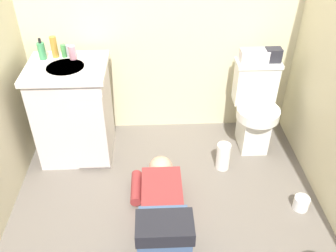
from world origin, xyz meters
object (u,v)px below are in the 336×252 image
Objects in this scene: vanity_cabinet at (74,111)px; bottle_green at (64,51)px; toiletry_bag at (273,55)px; soap_dispenser at (42,51)px; person_plumber at (162,212)px; tissue_box at (254,56)px; faucet at (68,51)px; bottle_pink at (72,53)px; bottle_amber at (54,47)px; paper_towel_roll at (223,156)px; toilet at (255,108)px; toilet_paper_roll at (301,203)px.

bottle_green is (-0.04, 0.15, 0.45)m from vanity_cabinet.
soap_dispenser is at bearing -179.24° from toiletry_bag.
person_plumber is (0.68, -0.86, -0.24)m from vanity_cabinet.
tissue_box is at bearing 5.92° from vanity_cabinet.
vanity_cabinet is at bearing -33.10° from soap_dispenser.
toiletry_bag is at bearing 47.85° from person_plumber.
faucet is 0.05m from bottle_pink.
vanity_cabinet is at bearing -76.76° from bottle_green.
paper_towel_roll is at bearing -17.90° from bottle_amber.
tissue_box is 1.64m from soap_dispenser.
bottle_pink is at bearing 177.77° from toilet.
faucet is 2.07m from toilet_paper_roll.
soap_dispenser is 1.63m from paper_towel_roll.
bottle_pink reaches higher than bottle_green.
vanity_cabinet is 7.45× the size of toilet_paper_roll.
tissue_box is at bearing 58.12° from paper_towel_roll.
soap_dispenser is (-0.87, 0.99, 0.71)m from person_plumber.
vanity_cabinet is 3.50× the size of paper_towel_roll.
toiletry_bag is 0.75× the size of soap_dispenser.
toiletry_bag is at bearing 0.76° from soap_dispenser.
toiletry_bag reaches higher than vanity_cabinet.
toiletry_bag is at bearing 5.37° from vanity_cabinet.
bottle_green is at bearing 151.92° from bottle_pink.
bottle_amber reaches higher than tissue_box.
person_plumber is 0.79m from paper_towel_roll.
person_plumber is at bearing -132.15° from toiletry_bag.
toilet_paper_roll is (1.69, -0.72, -0.37)m from vanity_cabinet.
bottle_green reaches higher than toiletry_bag.
paper_towel_roll is at bearing -133.20° from toilet.
toilet reaches higher than toilet_paper_roll.
toilet is 1.61m from bottle_green.
vanity_cabinet is 8.20× the size of faucet.
paper_towel_roll is at bearing -18.71° from bottle_green.
bottle_pink is (-1.41, -0.03, 0.07)m from tissue_box.
soap_dispenser reaches higher than toilet_paper_roll.
bottle_green reaches higher than paper_towel_roll.
bottle_green reaches higher than toilet.
bottle_amber reaches higher than person_plumber.
toilet is 0.46m from toiletry_bag.
vanity_cabinet is 0.47m from faucet.
toilet is at bearing 46.80° from paper_towel_roll.
vanity_cabinet is 0.52m from bottle_amber.
toiletry_bag reaches higher than tissue_box.
faucet is at bearing 161.18° from paper_towel_roll.
bottle_amber is 1.57m from paper_towel_roll.
vanity_cabinet is 1.25m from paper_towel_roll.
bottle_amber reaches higher than faucet.
bottle_green is at bearing -2.33° from bottle_amber.
toiletry_bag is at bearing 96.08° from toilet_paper_roll.
soap_dispenser reaches higher than tissue_box.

